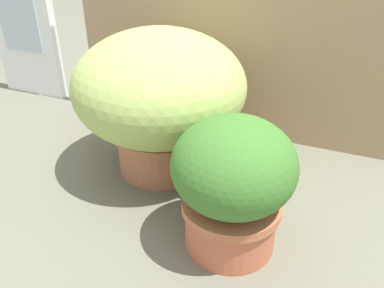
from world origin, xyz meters
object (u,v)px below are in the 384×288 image
object	(u,v)px
leafy_planter	(233,182)
mushroom_ornament_red	(155,148)
cat	(196,152)
grass_planter	(160,94)
mushroom_ornament_pink	(151,151)

from	to	relation	value
leafy_planter	mushroom_ornament_red	xyz separation A→B (m)	(-0.32, 0.21, -0.09)
cat	mushroom_ornament_red	xyz separation A→B (m)	(-0.14, -0.01, -0.01)
grass_planter	leafy_planter	xyz separation A→B (m)	(0.33, -0.27, -0.07)
grass_planter	mushroom_ornament_red	xyz separation A→B (m)	(0.01, -0.06, -0.16)
grass_planter	cat	world-z (taller)	grass_planter
leafy_planter	mushroom_ornament_pink	xyz separation A→B (m)	(-0.34, 0.20, -0.10)
grass_planter	mushroom_ornament_pink	xyz separation A→B (m)	(-0.01, -0.07, -0.17)
mushroom_ornament_pink	mushroom_ornament_red	bearing A→B (deg)	41.11
leafy_planter	mushroom_ornament_red	world-z (taller)	leafy_planter
grass_planter	mushroom_ornament_red	world-z (taller)	grass_planter
cat	grass_planter	bearing A→B (deg)	159.79
leafy_planter	mushroom_ornament_red	bearing A→B (deg)	147.54
grass_planter	mushroom_ornament_pink	bearing A→B (deg)	-94.04
mushroom_ornament_red	mushroom_ornament_pink	distance (m)	0.02
grass_planter	mushroom_ornament_pink	size ratio (longest dim) A/B	4.05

